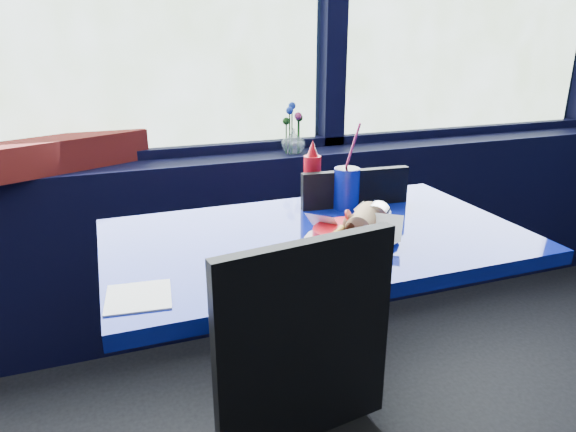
# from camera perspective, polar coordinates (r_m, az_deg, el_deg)

# --- Properties ---
(window_sill) EXTENTS (5.00, 0.26, 0.80)m
(window_sill) POSITION_cam_1_polar(r_m,az_deg,el_deg) (2.34, -12.33, -3.55)
(window_sill) COLOR black
(window_sill) RESTS_ON ground
(near_table) EXTENTS (1.20, 0.70, 0.75)m
(near_table) POSITION_cam_1_polar(r_m,az_deg,el_deg) (1.57, 3.11, -8.21)
(near_table) COLOR black
(near_table) RESTS_ON ground
(chair_near_back) EXTENTS (0.42, 0.43, 0.87)m
(chair_near_back) POSITION_cam_1_polar(r_m,az_deg,el_deg) (1.93, 5.37, -4.86)
(chair_near_back) COLOR black
(chair_near_back) RESTS_ON ground
(planter_box) EXTENTS (0.63, 0.40, 0.12)m
(planter_box) POSITION_cam_1_polar(r_m,az_deg,el_deg) (2.19, -23.34, 6.48)
(planter_box) COLOR maroon
(planter_box) RESTS_ON window_sill
(flower_vase) EXTENTS (0.11, 0.11, 0.22)m
(flower_vase) POSITION_cam_1_polar(r_m,az_deg,el_deg) (2.28, 0.59, 8.63)
(flower_vase) COLOR silver
(flower_vase) RESTS_ON window_sill
(food_basket) EXTENTS (0.30, 0.30, 0.09)m
(food_basket) POSITION_cam_1_polar(r_m,az_deg,el_deg) (1.44, 7.35, -1.57)
(food_basket) COLOR red
(food_basket) RESTS_ON near_table
(ketchup_bottle) EXTENTS (0.06, 0.06, 0.22)m
(ketchup_bottle) POSITION_cam_1_polar(r_m,az_deg,el_deg) (1.73, 2.70, 4.44)
(ketchup_bottle) COLOR red
(ketchup_bottle) RESTS_ON near_table
(soda_cup) EXTENTS (0.09, 0.09, 0.29)m
(soda_cup) POSITION_cam_1_polar(r_m,az_deg,el_deg) (1.70, 6.51, 3.18)
(soda_cup) COLOR navy
(soda_cup) RESTS_ON near_table
(napkin) EXTENTS (0.15, 0.15, 0.00)m
(napkin) POSITION_cam_1_polar(r_m,az_deg,el_deg) (1.19, -16.27, -8.61)
(napkin) COLOR white
(napkin) RESTS_ON near_table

